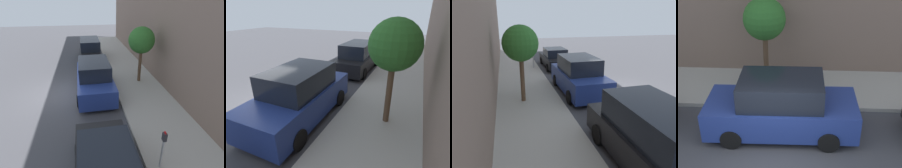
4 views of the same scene
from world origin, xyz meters
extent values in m
plane|color=#424247|center=(0.00, 0.00, 0.00)|extent=(60.00, 60.00, 0.00)
cube|color=#B2ADA3|center=(5.02, 0.00, 0.07)|extent=(3.05, 32.00, 0.15)
cube|color=navy|center=(2.23, -0.09, 0.70)|extent=(2.02, 4.83, 0.96)
cube|color=black|center=(2.23, -0.09, 1.58)|extent=(1.76, 2.62, 0.80)
cylinder|color=black|center=(1.30, 1.40, 0.33)|extent=(0.22, 0.66, 0.66)
cylinder|color=black|center=(3.16, 1.40, 0.33)|extent=(0.22, 0.66, 0.66)
cylinder|color=black|center=(1.30, -1.57, 0.33)|extent=(0.22, 0.66, 0.66)
cylinder|color=black|center=(3.16, -1.57, 0.33)|extent=(0.22, 0.66, 0.66)
cube|color=black|center=(2.31, 6.44, 0.64)|extent=(1.93, 4.91, 0.84)
cube|color=black|center=(2.31, 6.44, 1.48)|extent=(1.69, 3.11, 0.84)
cylinder|color=black|center=(1.41, 7.96, 0.34)|extent=(0.22, 0.67, 0.67)
cylinder|color=black|center=(3.21, 7.96, 0.34)|extent=(0.22, 0.67, 0.67)
cylinder|color=black|center=(1.41, 4.92, 0.34)|extent=(0.22, 0.67, 0.67)
cylinder|color=black|center=(3.21, 4.92, 0.34)|extent=(0.22, 0.67, 0.67)
cylinder|color=brown|center=(5.29, 0.77, 1.29)|extent=(0.20, 0.20, 2.28)
sphere|color=#2D6B28|center=(5.29, 0.77, 2.88)|extent=(1.64, 1.64, 1.64)
camera|label=1|loc=(1.71, -9.62, 5.21)|focal=28.00mm
camera|label=2|loc=(5.95, -4.84, 3.85)|focal=28.00mm
camera|label=3|loc=(5.95, 10.75, 4.08)|focal=35.00mm
camera|label=4|loc=(-6.13, -0.79, 6.43)|focal=50.00mm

